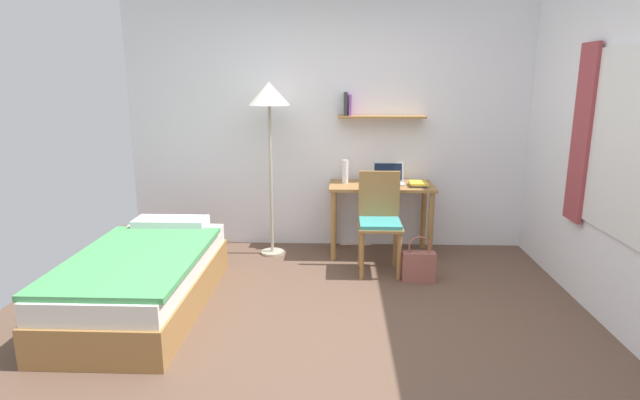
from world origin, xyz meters
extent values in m
plane|color=brown|center=(0.00, 0.00, 0.00)|extent=(5.28, 5.28, 0.00)
cube|color=white|center=(0.00, 2.02, 1.30)|extent=(4.40, 0.05, 2.60)
cube|color=#9E703D|center=(0.46, 1.89, 1.40)|extent=(0.89, 0.22, 0.02)
cube|color=#333338|center=(0.09, 1.91, 1.53)|extent=(0.03, 0.17, 0.24)
cube|color=purple|center=(0.14, 1.92, 1.52)|extent=(0.03, 0.14, 0.21)
cube|color=silver|center=(1.99, 0.18, 1.35)|extent=(0.02, 0.92, 1.31)
cube|color=white|center=(1.99, 0.18, 1.35)|extent=(0.01, 0.86, 1.25)
cube|color=#993D42|center=(1.96, 0.75, 1.35)|extent=(0.03, 0.28, 1.41)
cube|color=#9E703D|center=(-1.50, 0.31, 0.14)|extent=(0.92, 1.87, 0.28)
cube|color=silver|center=(-1.50, 0.31, 0.36)|extent=(0.89, 1.81, 0.16)
cube|color=#4C9E5B|center=(-1.50, 0.20, 0.46)|extent=(0.94, 1.53, 0.04)
cube|color=white|center=(-1.50, 1.04, 0.49)|extent=(0.65, 0.28, 0.10)
cube|color=#9E703D|center=(0.46, 1.70, 0.72)|extent=(1.05, 0.53, 0.03)
cylinder|color=#9E703D|center=(-0.02, 1.48, 0.35)|extent=(0.06, 0.06, 0.71)
cylinder|color=#9E703D|center=(0.94, 1.48, 0.35)|extent=(0.06, 0.06, 0.71)
cylinder|color=#9E703D|center=(-0.02, 1.92, 0.35)|extent=(0.06, 0.06, 0.71)
cylinder|color=#9E703D|center=(0.94, 1.92, 0.35)|extent=(0.06, 0.06, 0.71)
cube|color=#9E703D|center=(0.41, 1.15, 0.45)|extent=(0.41, 0.41, 0.03)
cube|color=teal|center=(0.41, 1.15, 0.48)|extent=(0.37, 0.38, 0.04)
cube|color=#9E703D|center=(0.41, 1.34, 0.72)|extent=(0.39, 0.04, 0.43)
cylinder|color=#9E703D|center=(0.25, 0.98, 0.22)|extent=(0.04, 0.04, 0.44)
cylinder|color=#9E703D|center=(0.58, 0.98, 0.22)|extent=(0.04, 0.04, 0.44)
cylinder|color=#9E703D|center=(0.25, 1.33, 0.22)|extent=(0.04, 0.04, 0.44)
cylinder|color=#9E703D|center=(0.58, 1.33, 0.22)|extent=(0.04, 0.04, 0.44)
cylinder|color=#B2A893|center=(-0.66, 1.65, 0.01)|extent=(0.24, 0.24, 0.02)
cylinder|color=#B2A893|center=(-0.66, 1.65, 0.78)|extent=(0.03, 0.03, 1.51)
cone|color=silver|center=(-0.66, 1.65, 1.64)|extent=(0.40, 0.40, 0.22)
cube|color=#B7BABF|center=(0.54, 1.73, 0.74)|extent=(0.32, 0.22, 0.01)
cube|color=#B7BABF|center=(0.54, 1.81, 0.85)|extent=(0.31, 0.06, 0.20)
cube|color=black|center=(0.54, 1.81, 0.85)|extent=(0.28, 0.05, 0.17)
cylinder|color=silver|center=(0.09, 1.75, 0.86)|extent=(0.07, 0.07, 0.24)
cube|color=#333338|center=(0.82, 1.64, 0.74)|extent=(0.16, 0.23, 0.02)
cube|color=gold|center=(0.83, 1.64, 0.76)|extent=(0.18, 0.24, 0.02)
cube|color=#99564C|center=(0.76, 0.95, 0.14)|extent=(0.29, 0.11, 0.27)
torus|color=#99564C|center=(0.76, 0.95, 0.32)|extent=(0.20, 0.02, 0.20)
camera|label=1|loc=(0.03, -3.42, 1.79)|focal=28.81mm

